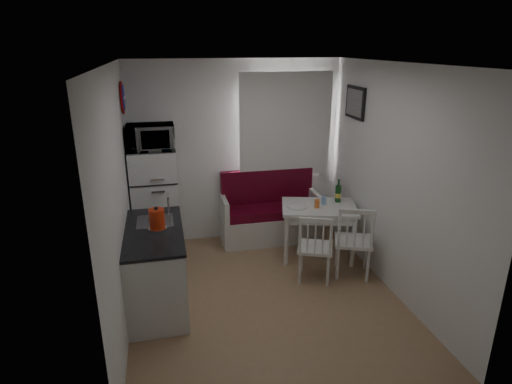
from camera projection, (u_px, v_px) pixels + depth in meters
floor at (265, 297)px, 4.97m from camera, size 3.00×3.50×0.02m
ceiling at (267, 64)px, 4.11m from camera, size 3.00×3.50×0.02m
wall_back at (237, 152)px, 6.15m from camera, size 3.00×0.02×2.60m
wall_front at (327, 272)px, 2.93m from camera, size 3.00×0.02×2.60m
wall_left at (119, 202)px, 4.23m from camera, size 0.02×3.50×2.60m
wall_right at (394, 182)px, 4.85m from camera, size 0.02×3.50×2.60m
window at (284, 128)px, 6.16m from camera, size 1.22×0.06×1.47m
curtain at (286, 126)px, 6.08m from camera, size 1.35×0.02×1.50m
kitchen_counter at (156, 267)px, 4.71m from camera, size 0.62×1.32×1.16m
wall_sign at (123, 98)px, 5.29m from camera, size 0.03×0.40×0.40m
picture_frame at (355, 103)px, 5.61m from camera, size 0.04×0.52×0.42m
bench at (269, 217)px, 6.34m from camera, size 1.44×0.55×1.03m
dining_table at (319, 212)px, 5.72m from camera, size 1.13×0.92×0.74m
chair_left at (318, 242)px, 5.10m from camera, size 0.53×0.53×0.47m
chair_right at (358, 235)px, 5.18m from camera, size 0.57×0.57×0.51m
fridge at (156, 203)px, 5.77m from camera, size 0.60×0.60×1.49m
microwave at (150, 137)px, 5.42m from camera, size 0.60×0.40×0.33m
kettle at (157, 219)px, 4.50m from camera, size 0.20×0.20×0.26m
wine_bottle at (338, 191)px, 5.80m from camera, size 0.08×0.08×0.32m
drinking_glass_orange at (317, 204)px, 5.62m from camera, size 0.07×0.07×0.11m
drinking_glass_blue at (324, 201)px, 5.74m from camera, size 0.06×0.06×0.11m
plate at (297, 207)px, 5.65m from camera, size 0.26×0.26×0.02m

